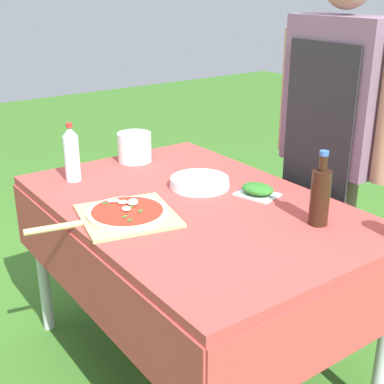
% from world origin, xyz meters
% --- Properties ---
extents(ground_plane, '(12.00, 12.00, 0.00)m').
position_xyz_m(ground_plane, '(0.00, 0.00, 0.00)').
color(ground_plane, '#386B23').
extents(prep_table, '(1.41, 0.95, 0.78)m').
position_xyz_m(prep_table, '(0.00, 0.00, 0.69)').
color(prep_table, '#A83D38').
rests_on(prep_table, ground).
extents(person_cook, '(0.62, 0.21, 1.66)m').
position_xyz_m(person_cook, '(0.11, 0.65, 0.98)').
color(person_cook, '#70604C').
rests_on(person_cook, ground).
extents(pizza_on_peel, '(0.39, 0.56, 0.05)m').
position_xyz_m(pizza_on_peel, '(-0.03, -0.29, 0.79)').
color(pizza_on_peel, tan).
rests_on(pizza_on_peel, prep_table).
extents(oil_bottle, '(0.07, 0.07, 0.27)m').
position_xyz_m(oil_bottle, '(0.41, 0.24, 0.88)').
color(oil_bottle, black).
rests_on(oil_bottle, prep_table).
extents(water_bottle, '(0.07, 0.07, 0.25)m').
position_xyz_m(water_bottle, '(-0.50, -0.27, 0.90)').
color(water_bottle, silver).
rests_on(water_bottle, prep_table).
extents(herb_container, '(0.19, 0.16, 0.05)m').
position_xyz_m(herb_container, '(0.09, 0.25, 0.80)').
color(herb_container, silver).
rests_on(herb_container, prep_table).
extents(mixing_tub, '(0.16, 0.16, 0.14)m').
position_xyz_m(mixing_tub, '(-0.58, 0.08, 0.85)').
color(mixing_tub, silver).
rests_on(mixing_tub, prep_table).
extents(plate_stack, '(0.25, 0.25, 0.04)m').
position_xyz_m(plate_stack, '(-0.12, 0.12, 0.80)').
color(plate_stack, white).
rests_on(plate_stack, prep_table).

